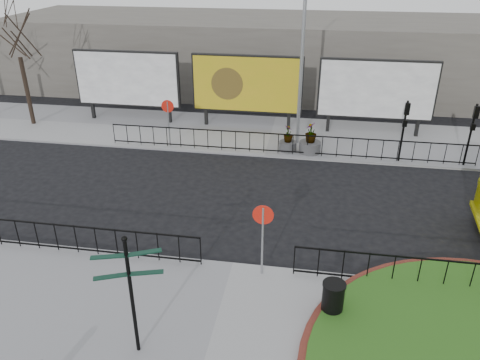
% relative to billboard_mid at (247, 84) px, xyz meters
% --- Properties ---
extents(ground, '(90.00, 90.00, 0.00)m').
position_rel_billboard_mid_xyz_m(ground, '(1.50, -12.97, -2.60)').
color(ground, black).
rests_on(ground, ground).
extents(pavement_far, '(44.00, 6.00, 0.12)m').
position_rel_billboard_mid_xyz_m(pavement_far, '(1.50, -0.97, -2.54)').
color(pavement_far, gray).
rests_on(pavement_far, ground).
extents(railing_near_left, '(10.00, 0.10, 1.10)m').
position_rel_billboard_mid_xyz_m(railing_near_left, '(-4.50, -13.27, -1.93)').
color(railing_near_left, black).
rests_on(railing_near_left, pavement_near).
extents(railing_near_right, '(9.00, 0.10, 1.10)m').
position_rel_billboard_mid_xyz_m(railing_near_right, '(8.00, -13.27, -1.93)').
color(railing_near_right, black).
rests_on(railing_near_right, pavement_near).
extents(railing_far, '(18.00, 0.10, 1.10)m').
position_rel_billboard_mid_xyz_m(railing_far, '(2.50, -3.67, -1.93)').
color(railing_far, black).
rests_on(railing_far, pavement_far).
extents(speed_sign_far, '(0.64, 0.07, 2.47)m').
position_rel_billboard_mid_xyz_m(speed_sign_far, '(-3.50, -3.57, -0.68)').
color(speed_sign_far, gray).
rests_on(speed_sign_far, pavement_far).
extents(speed_sign_near, '(0.64, 0.07, 2.47)m').
position_rel_billboard_mid_xyz_m(speed_sign_near, '(2.50, -13.37, -0.68)').
color(speed_sign_near, gray).
rests_on(speed_sign_near, pavement_near).
extents(billboard_left, '(6.20, 0.31, 4.10)m').
position_rel_billboard_mid_xyz_m(billboard_left, '(-7.00, 0.00, 0.00)').
color(billboard_left, black).
rests_on(billboard_left, pavement_far).
extents(billboard_mid, '(6.20, 0.31, 4.10)m').
position_rel_billboard_mid_xyz_m(billboard_mid, '(0.00, 0.00, 0.00)').
color(billboard_mid, black).
rests_on(billboard_mid, pavement_far).
extents(billboard_right, '(6.20, 0.31, 4.10)m').
position_rel_billboard_mid_xyz_m(billboard_right, '(7.00, 0.00, 0.00)').
color(billboard_right, black).
rests_on(billboard_right, pavement_far).
extents(lamp_post, '(0.74, 0.18, 9.23)m').
position_rel_billboard_mid_xyz_m(lamp_post, '(3.01, -1.97, 2.23)').
color(lamp_post, gray).
rests_on(lamp_post, pavement_far).
extents(signal_pole_a, '(0.22, 0.26, 3.00)m').
position_rel_billboard_mid_xyz_m(signal_pole_a, '(8.00, -3.63, -0.50)').
color(signal_pole_a, black).
rests_on(signal_pole_a, pavement_far).
extents(signal_pole_b, '(0.22, 0.26, 3.00)m').
position_rel_billboard_mid_xyz_m(signal_pole_b, '(11.00, -3.63, -0.50)').
color(signal_pole_b, black).
rests_on(signal_pole_b, pavement_far).
extents(tree_left, '(2.00, 2.00, 7.00)m').
position_rel_billboard_mid_xyz_m(tree_left, '(-12.50, -1.47, 1.02)').
color(tree_left, '#2D2119').
rests_on(tree_left, pavement_far).
extents(building_backdrop, '(40.00, 10.00, 5.00)m').
position_rel_billboard_mid_xyz_m(building_backdrop, '(1.50, 9.03, -0.10)').
color(building_backdrop, '#645E57').
rests_on(building_backdrop, ground).
extents(fingerpost_sign, '(1.60, 0.78, 3.47)m').
position_rel_billboard_mid_xyz_m(fingerpost_sign, '(-0.25, -17.02, -0.38)').
color(fingerpost_sign, black).
rests_on(fingerpost_sign, pavement_near).
extents(litter_bin, '(0.65, 0.65, 1.08)m').
position_rel_billboard_mid_xyz_m(litter_bin, '(4.67, -14.90, -1.93)').
color(litter_bin, black).
rests_on(litter_bin, pavement_near).
extents(planter_b, '(0.88, 0.88, 1.34)m').
position_rel_billboard_mid_xyz_m(planter_b, '(2.58, -3.12, -2.00)').
color(planter_b, '#4C4C4F').
rests_on(planter_b, pavement_far).
extents(planter_c, '(1.08, 1.08, 1.60)m').
position_rel_billboard_mid_xyz_m(planter_c, '(3.70, -3.23, -1.92)').
color(planter_c, '#4C4C4F').
rests_on(planter_c, pavement_far).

